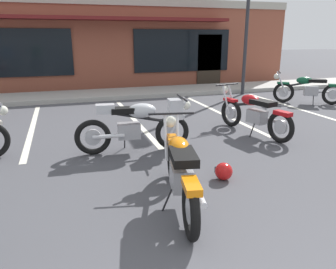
{
  "coord_description": "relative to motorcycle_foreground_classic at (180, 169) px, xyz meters",
  "views": [
    {
      "loc": [
        -1.68,
        -0.72,
        2.03
      ],
      "look_at": [
        -0.16,
        3.97,
        0.55
      ],
      "focal_mm": 35.04,
      "sensor_mm": 36.0,
      "label": 1
    }
  ],
  "objects": [
    {
      "name": "ground_plane",
      "position": [
        0.38,
        0.73,
        -0.46
      ],
      "size": [
        80.0,
        80.0,
        0.0
      ],
      "primitive_type": "plane",
      "color": "#47474C"
    },
    {
      "name": "sidewalk_kerb",
      "position": [
        0.38,
        8.03,
        -0.39
      ],
      "size": [
        22.0,
        1.8,
        0.14
      ],
      "primitive_type": "cube",
      "color": "#A8A59E",
      "rests_on": "ground_plane"
    },
    {
      "name": "brick_storefront_building",
      "position": [
        0.38,
        12.25,
        1.27
      ],
      "size": [
        16.27,
        6.04,
        3.45
      ],
      "color": "brown",
      "rests_on": "ground_plane"
    },
    {
      "name": "painted_stall_lines",
      "position": [
        0.38,
        4.43,
        -0.46
      ],
      "size": [
        9.77,
        4.8,
        0.01
      ],
      "color": "silver",
      "rests_on": "ground_plane"
    },
    {
      "name": "motorcycle_foreground_classic",
      "position": [
        0.0,
        0.0,
        0.0
      ],
      "size": [
        0.78,
        2.09,
        0.98
      ],
      "color": "black",
      "rests_on": "ground_plane"
    },
    {
      "name": "motorcycle_silver_naked",
      "position": [
        5.96,
        4.79,
        0.0
      ],
      "size": [
        1.86,
        1.37,
        0.98
      ],
      "color": "black",
      "rests_on": "ground_plane"
    },
    {
      "name": "motorcycle_blue_standard",
      "position": [
        -0.02,
        2.08,
        0.07
      ],
      "size": [
        2.11,
        0.67,
        0.98
      ],
      "color": "black",
      "rests_on": "ground_plane"
    },
    {
      "name": "motorcycle_green_cafe_racer",
      "position": [
        2.56,
        2.43,
        0.0
      ],
      "size": [
        0.87,
        2.08,
        0.98
      ],
      "color": "black",
      "rests_on": "ground_plane"
    },
    {
      "name": "helmet_on_pavement",
      "position": [
        0.85,
        0.47,
        -0.33
      ],
      "size": [
        0.26,
        0.26,
        0.26
      ],
      "color": "#B71414",
      "rests_on": "ground_plane"
    }
  ]
}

